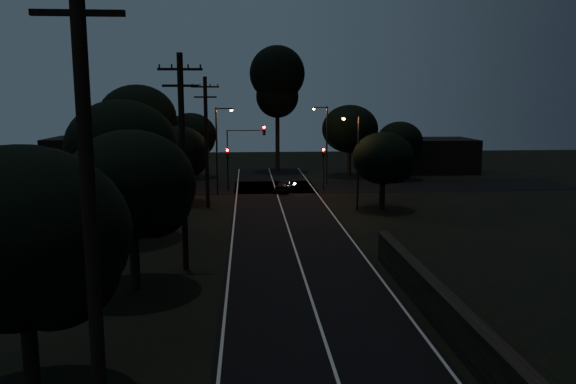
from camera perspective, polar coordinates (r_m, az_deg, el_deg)
road_surface at (r=45.58m, az=-0.66°, el=-1.62°), size 60.00×70.00×0.03m
retaining_wall at (r=21.21m, az=26.77°, el=-14.19°), size 6.93×26.00×1.60m
utility_pole_near at (r=12.23m, az=-19.46°, el=-2.96°), size 2.20×0.30×12.00m
utility_pole_mid at (r=28.87m, az=-10.64°, el=3.28°), size 2.20×0.30×11.00m
utility_pole_far at (r=45.76m, az=-8.29°, el=5.24°), size 2.20×0.30×10.50m
tree_left_a at (r=16.98m, az=-24.93°, el=-4.62°), size 5.98×5.98×7.56m
tree_left_b at (r=26.20m, az=-15.23°, el=0.44°), size 5.83×5.83×7.42m
tree_left_c at (r=36.30m, az=-16.15°, el=4.16°), size 6.92×6.92×8.74m
tree_left_d at (r=47.96m, az=-10.87°, el=3.86°), size 5.15×5.15×6.54m
tree_far_nw at (r=63.83m, az=-9.68°, el=5.65°), size 5.71×5.71×7.23m
tree_far_w at (r=60.40m, az=-14.78°, el=7.13°), size 8.02×8.02×10.23m
tree_far_ne at (r=64.62m, az=6.52°, el=6.26°), size 6.40×6.40×8.10m
tree_far_e at (r=62.93m, az=11.46°, el=5.01°), size 4.98×4.98×6.32m
tree_right_a at (r=45.03m, az=9.88°, el=3.26°), size 4.88×4.88×6.20m
tall_pine at (r=68.66m, az=-1.09°, el=11.21°), size 6.64×6.64×15.08m
building_left at (r=68.07m, az=-18.90°, el=3.41°), size 10.00×8.00×4.40m
building_right at (r=70.64m, az=14.63°, el=3.65°), size 9.00×7.00×4.00m
signal_left at (r=53.87m, az=-6.15°, el=3.08°), size 0.28×0.35×4.10m
signal_right at (r=54.34m, az=3.60°, el=3.17°), size 0.28×0.35×4.10m
signal_mast at (r=53.70m, az=-4.38°, el=4.70°), size 3.70×0.35×6.25m
streetlight_a at (r=51.75m, az=-7.04°, el=4.80°), size 1.66×0.26×8.00m
streetlight_b at (r=58.24m, az=3.78°, el=5.36°), size 1.66×0.26×8.00m
streetlight_c at (r=44.59m, az=6.93°, el=3.70°), size 1.46×0.26×7.50m
car at (r=53.33m, az=-0.32°, el=0.61°), size 2.32×3.59×1.14m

